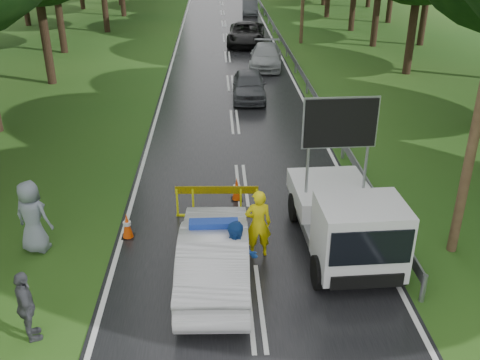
{
  "coord_description": "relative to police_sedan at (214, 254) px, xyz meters",
  "views": [
    {
      "loc": [
        -0.77,
        -9.31,
        7.6
      ],
      "look_at": [
        -0.16,
        3.68,
        1.3
      ],
      "focal_mm": 40.0,
      "sensor_mm": 36.0,
      "label": 1
    }
  ],
  "objects": [
    {
      "name": "ground",
      "position": [
        0.88,
        -0.98,
        -0.73
      ],
      "size": [
        160.0,
        160.0,
        0.0
      ],
      "primitive_type": "plane",
      "color": "#1E4E16",
      "rests_on": "ground"
    },
    {
      "name": "road",
      "position": [
        0.88,
        29.02,
        -0.72
      ],
      "size": [
        7.0,
        140.0,
        0.02
      ],
      "primitive_type": "cube",
      "color": "black",
      "rests_on": "ground"
    },
    {
      "name": "guardrail",
      "position": [
        4.58,
        28.69,
        -0.19
      ],
      "size": [
        0.12,
        60.06,
        0.7
      ],
      "color": "gray",
      "rests_on": "ground"
    },
    {
      "name": "police_sedan",
      "position": [
        0.0,
        0.0,
        0.0
      ],
      "size": [
        1.66,
        4.47,
        1.6
      ],
      "rotation": [
        0.0,
        0.0,
        3.11
      ],
      "color": "silver",
      "rests_on": "ground"
    },
    {
      "name": "work_truck",
      "position": [
        3.25,
        0.98,
        0.27
      ],
      "size": [
        2.25,
        4.73,
        3.71
      ],
      "rotation": [
        0.0,
        0.0,
        0.04
      ],
      "color": "gray",
      "rests_on": "ground"
    },
    {
      "name": "barrier",
      "position": [
        0.08,
        3.02,
        -0.01
      ],
      "size": [
        2.33,
        0.15,
        0.96
      ],
      "rotation": [
        0.0,
        0.0,
        -0.04
      ],
      "color": "#E8EC0C",
      "rests_on": "ground"
    },
    {
      "name": "officer",
      "position": [
        1.08,
        1.02,
        0.17
      ],
      "size": [
        0.68,
        0.46,
        1.81
      ],
      "primitive_type": "imported",
      "rotation": [
        0.0,
        0.0,
        3.18
      ],
      "color": "yellow",
      "rests_on": "ground"
    },
    {
      "name": "civilian",
      "position": [
        0.52,
        -0.48,
        0.17
      ],
      "size": [
        0.92,
        0.73,
        1.81
      ],
      "primitive_type": "imported",
      "rotation": [
        0.0,
        0.0,
        0.05
      ],
      "color": "#164092",
      "rests_on": "ground"
    },
    {
      "name": "bystander_mid",
      "position": [
        -3.7,
        -1.76,
        0.06
      ],
      "size": [
        0.74,
        1.0,
        1.58
      ],
      "primitive_type": "imported",
      "rotation": [
        0.0,
        0.0,
        2.01
      ],
      "color": "#3C3E44",
      "rests_on": "ground"
    },
    {
      "name": "bystander_right",
      "position": [
        -4.53,
        1.52,
        0.23
      ],
      "size": [
        1.09,
        0.88,
        1.93
      ],
      "primitive_type": "imported",
      "rotation": [
        0.0,
        0.0,
        2.83
      ],
      "color": "gray",
      "rests_on": "ground"
    },
    {
      "name": "queue_car_first",
      "position": [
        1.68,
        14.34,
        -0.08
      ],
      "size": [
        1.65,
        3.86,
        1.3
      ],
      "primitive_type": "imported",
      "rotation": [
        0.0,
        0.0,
        -0.03
      ],
      "color": "#43454C",
      "rests_on": "ground"
    },
    {
      "name": "queue_car_second",
      "position": [
        3.02,
        20.36,
        -0.1
      ],
      "size": [
        2.28,
        4.57,
        1.27
      ],
      "primitive_type": "imported",
      "rotation": [
        0.0,
        0.0,
        -0.12
      ],
      "color": "#9B9FA3",
      "rests_on": "ground"
    },
    {
      "name": "queue_car_third",
      "position": [
        2.26,
        26.68,
        0.0
      ],
      "size": [
        2.92,
        5.48,
        1.47
      ],
      "primitive_type": "imported",
      "rotation": [
        0.0,
        0.0,
        -0.09
      ],
      "color": "black",
      "rests_on": "ground"
    },
    {
      "name": "queue_car_fourth",
      "position": [
        3.33,
        39.7,
        -0.1
      ],
      "size": [
        1.5,
        3.92,
        1.28
      ],
      "primitive_type": "imported",
      "rotation": [
        0.0,
        0.0,
        -0.04
      ],
      "color": "#45484D",
      "rests_on": "ground"
    },
    {
      "name": "cone_center",
      "position": [
        0.44,
        0.42,
        -0.34
      ],
      "size": [
        0.38,
        0.38,
        0.81
      ],
      "color": "black",
      "rests_on": "ground"
    },
    {
      "name": "cone_far",
      "position": [
        0.68,
        4.02,
        -0.38
      ],
      "size": [
        0.35,
        0.35,
        0.73
      ],
      "color": "black",
      "rests_on": "ground"
    },
    {
      "name": "cone_left_mid",
      "position": [
        -2.3,
        2.0,
        -0.38
      ],
      "size": [
        0.34,
        0.34,
        0.73
      ],
      "color": "black",
      "rests_on": "ground"
    },
    {
      "name": "cone_right",
      "position": [
        3.79,
        3.52,
        -0.36
      ],
      "size": [
        0.36,
        0.36,
        0.77
      ],
      "color": "black",
      "rests_on": "ground"
    }
  ]
}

